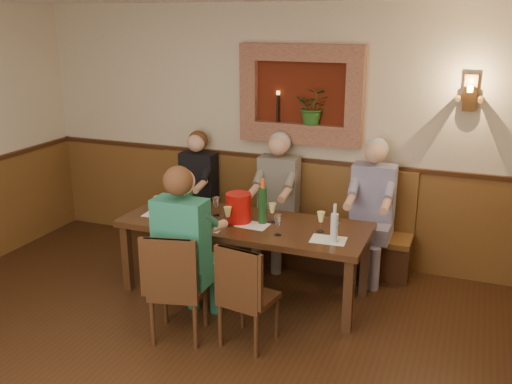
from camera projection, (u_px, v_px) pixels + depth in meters
room_shell at (129, 145)px, 3.53m from camera, size 6.04×6.04×2.82m
wainscoting at (142, 331)px, 3.91m from camera, size 6.02×6.02×1.15m
wall_niche at (304, 99)px, 6.09m from camera, size 1.36×0.30×1.06m
wall_sconce at (470, 94)px, 5.46m from camera, size 0.25×0.20×0.35m
dining_table at (245, 229)px, 5.53m from camera, size 2.40×0.90×0.75m
bench at (276, 230)px, 6.48m from camera, size 3.00×0.45×1.11m
chair_near_left at (179, 307)px, 4.86m from camera, size 0.52×0.52×0.97m
chair_near_right at (248, 315)px, 4.77m from camera, size 0.46×0.46×0.91m
person_bench_left at (196, 202)px, 6.64m from camera, size 0.41×0.51×1.41m
person_bench_mid at (276, 210)px, 6.29m from camera, size 0.44×0.54×1.46m
person_bench_right at (370, 221)px, 5.92m from camera, size 0.44×0.54×1.48m
person_chair_front at (188, 261)px, 4.93m from camera, size 0.45×0.56×1.50m
spittoon_bucket at (239, 208)px, 5.48m from camera, size 0.26×0.26×0.28m
wine_bottle_green_a at (263, 205)px, 5.43m from camera, size 0.09×0.09×0.44m
wine_bottle_green_b at (189, 197)px, 5.74m from camera, size 0.08×0.08×0.39m
water_bottle at (334, 227)px, 4.96m from camera, size 0.08×0.08×0.36m
tasting_sheet_a at (157, 215)px, 5.71m from camera, size 0.28×0.21×0.00m
tasting_sheet_b at (253, 225)px, 5.42m from camera, size 0.31×0.23×0.00m
tasting_sheet_c at (328, 240)px, 5.07m from camera, size 0.33×0.25×0.00m
tasting_sheet_d at (207, 228)px, 5.36m from camera, size 0.31×0.23×0.00m
wine_glass_0 at (158, 205)px, 5.69m from camera, size 0.08×0.08×0.19m
wine_glass_1 at (228, 217)px, 5.37m from camera, size 0.08×0.08×0.19m
wine_glass_2 at (272, 213)px, 5.48m from camera, size 0.08×0.08×0.19m
wine_glass_3 at (278, 225)px, 5.16m from camera, size 0.08×0.08×0.19m
wine_glass_4 at (321, 222)px, 5.24m from camera, size 0.08×0.08×0.19m
wine_glass_5 at (184, 200)px, 5.87m from camera, size 0.08×0.08×0.19m
wine_glass_6 at (192, 212)px, 5.51m from camera, size 0.08×0.08×0.19m
wine_glass_7 at (335, 231)px, 5.02m from camera, size 0.08×0.08×0.19m
wine_glass_8 at (216, 207)px, 5.66m from camera, size 0.08×0.08×0.19m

